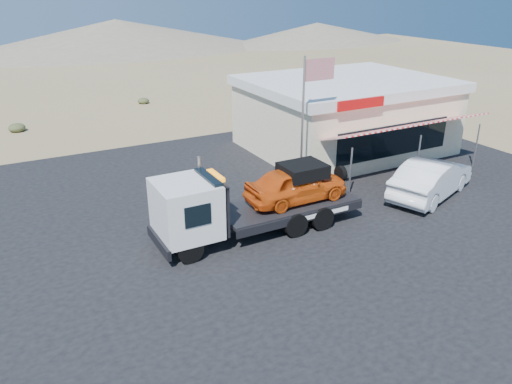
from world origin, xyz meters
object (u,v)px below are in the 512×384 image
white_sedan (431,178)px  flagpole (308,110)px  tow_truck (254,198)px  jerky_store (345,114)px

white_sedan → flagpole: flagpole is taller
flagpole → tow_truck: bearing=-148.6°
tow_truck → jerky_store: bearing=36.0°
jerky_store → flagpole: bearing=-141.2°
tow_truck → white_sedan: tow_truck is taller
tow_truck → flagpole: 5.03m
tow_truck → flagpole: (3.80, 2.32, 2.35)m
white_sedan → flagpole: (-4.63, 2.95, 2.91)m
flagpole → jerky_store: bearing=38.8°
white_sedan → jerky_store: jerky_store is taller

